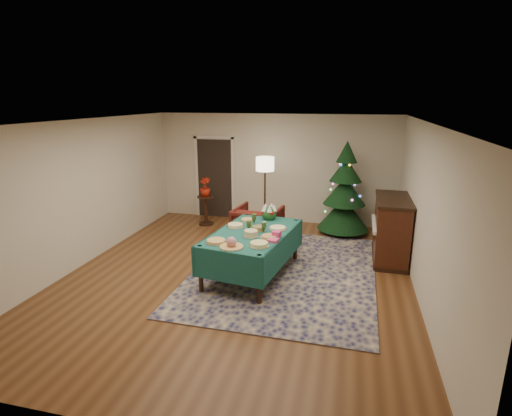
% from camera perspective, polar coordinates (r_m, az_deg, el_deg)
% --- Properties ---
extents(room_shell, '(7.00, 7.00, 7.00)m').
position_cam_1_polar(room_shell, '(6.74, -2.86, 0.66)').
color(room_shell, '#593319').
rests_on(room_shell, ground).
extents(doorway, '(1.08, 0.04, 2.16)m').
position_cam_1_polar(doorway, '(10.51, -5.90, 4.56)').
color(doorway, black).
rests_on(doorway, ground).
extents(rug, '(3.28, 4.26, 0.02)m').
position_cam_1_polar(rug, '(7.40, 4.03, -9.01)').
color(rug, '#131448').
rests_on(rug, ground).
extents(buffet_table, '(1.53, 2.25, 0.81)m').
position_cam_1_polar(buffet_table, '(7.03, -0.52, -4.66)').
color(buffet_table, black).
rests_on(buffet_table, ground).
extents(platter_0, '(0.35, 0.35, 0.05)m').
position_cam_1_polar(platter_0, '(6.49, -5.72, -4.76)').
color(platter_0, silver).
rests_on(platter_0, buffet_table).
extents(platter_1, '(0.38, 0.38, 0.18)m').
position_cam_1_polar(platter_1, '(6.24, -3.53, -5.09)').
color(platter_1, silver).
rests_on(platter_1, buffet_table).
extents(platter_2, '(0.33, 0.33, 0.07)m').
position_cam_1_polar(platter_2, '(6.30, 0.45, -5.23)').
color(platter_2, silver).
rests_on(platter_2, buffet_table).
extents(platter_3, '(0.27, 0.27, 0.11)m').
position_cam_1_polar(platter_3, '(6.72, -0.73, -3.69)').
color(platter_3, silver).
rests_on(platter_3, buffet_table).
extents(platter_4, '(0.31, 0.31, 0.05)m').
position_cam_1_polar(platter_4, '(6.67, 1.92, -4.13)').
color(platter_4, silver).
rests_on(platter_4, buffet_table).
extents(platter_5, '(0.32, 0.32, 0.06)m').
position_cam_1_polar(platter_5, '(7.23, -2.97, -2.53)').
color(platter_5, silver).
rests_on(platter_5, buffet_table).
extents(platter_6, '(0.26, 0.26, 0.08)m').
position_cam_1_polar(platter_6, '(7.02, 0.35, -2.96)').
color(platter_6, silver).
rests_on(platter_6, buffet_table).
extents(platter_7, '(0.33, 0.33, 0.05)m').
position_cam_1_polar(platter_7, '(7.10, 3.12, -2.90)').
color(platter_7, silver).
rests_on(platter_7, buffet_table).
extents(platter_8, '(0.27, 0.27, 0.05)m').
position_cam_1_polar(platter_8, '(7.57, -1.23, -1.72)').
color(platter_8, silver).
rests_on(platter_8, buffet_table).
extents(goblet_0, '(0.09, 0.09, 0.19)m').
position_cam_1_polar(goblet_0, '(7.37, -0.29, -1.53)').
color(goblet_0, '#2D471E').
rests_on(goblet_0, buffet_table).
extents(goblet_1, '(0.09, 0.09, 0.19)m').
position_cam_1_polar(goblet_1, '(6.92, 1.14, -2.69)').
color(goblet_1, '#2D471E').
rests_on(goblet_1, buffet_table).
extents(goblet_2, '(0.09, 0.09, 0.19)m').
position_cam_1_polar(goblet_2, '(6.97, -1.02, -2.55)').
color(goblet_2, '#2D471E').
rests_on(goblet_2, buffet_table).
extents(napkin_stack, '(0.19, 0.19, 0.04)m').
position_cam_1_polar(napkin_stack, '(6.51, 2.43, -4.63)').
color(napkin_stack, '#E53F72').
rests_on(napkin_stack, buffet_table).
extents(gift_box, '(0.15, 0.15, 0.11)m').
position_cam_1_polar(gift_box, '(6.69, 2.95, -3.78)').
color(gift_box, '#D23A76').
rests_on(gift_box, buffet_table).
extents(centerpiece, '(0.29, 0.29, 0.34)m').
position_cam_1_polar(centerpiece, '(7.65, 1.88, -0.58)').
color(centerpiece, '#1E4C1E').
rests_on(centerpiece, buffet_table).
extents(armchair, '(1.03, 0.98, 0.95)m').
position_cam_1_polar(armchair, '(8.48, 0.27, -2.35)').
color(armchair, '#4D1610').
rests_on(armchair, ground).
extents(floor_lamp, '(0.42, 0.42, 1.75)m').
position_cam_1_polar(floor_lamp, '(9.31, 1.29, 5.67)').
color(floor_lamp, '#A57F3F').
rests_on(floor_lamp, ground).
extents(side_table, '(0.41, 0.41, 0.73)m').
position_cam_1_polar(side_table, '(10.02, -7.18, -0.39)').
color(side_table, black).
rests_on(side_table, ground).
extents(potted_plant, '(0.26, 0.46, 0.26)m').
position_cam_1_polar(potted_plant, '(9.89, -7.28, 2.41)').
color(potted_plant, '#A41C0B').
rests_on(potted_plant, side_table).
extents(christmas_tree, '(1.34, 1.34, 2.15)m').
position_cam_1_polar(christmas_tree, '(9.39, 12.54, 2.15)').
color(christmas_tree, black).
rests_on(christmas_tree, ground).
extents(piano, '(0.70, 1.44, 1.23)m').
position_cam_1_polar(piano, '(8.17, 18.72, -2.96)').
color(piano, black).
rests_on(piano, ground).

